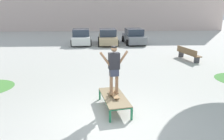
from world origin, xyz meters
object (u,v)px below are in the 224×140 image
Objects in this scene: skateboard at (114,94)px; car_grey at (134,37)px; car_tan at (108,37)px; skater at (114,67)px; park_bench at (188,53)px; skate_box at (114,98)px; car_white at (81,37)px.

skateboard is 14.99m from car_grey.
skateboard is at bearing -90.79° from car_tan.
skateboard is 0.99m from skater.
park_bench is (5.54, 7.37, -1.08)m from skater.
car_white is (-2.43, 14.60, 0.28)m from skate_box.
car_white is at bearing -178.50° from car_grey.
skate_box is 1.12m from skater.
car_tan is (0.20, 14.40, 0.28)m from skate_box.
skater is at bearing 102.92° from skateboard.
car_tan is at bearing -172.78° from car_grey.
skateboard is at bearing -126.91° from park_bench.
skater is at bearing -90.79° from car_tan.
skate_box is at bearing -90.78° from car_tan.
skater is at bearing -100.87° from car_grey.
skater is 0.39× the size of car_grey.
car_white is at bearing 137.83° from park_bench.
park_bench is (2.71, -7.35, -0.24)m from car_grey.
skate_box is 14.41m from car_tan.
skate_box is at bearing -80.57° from car_white.
skater reaches higher than car_white.
skateboard is at bearing -77.08° from skater.
car_grey is 7.84m from park_bench.
skater is at bearing -126.92° from park_bench.
park_bench is at bearing 53.08° from skater.
car_tan is (2.62, -0.20, 0.00)m from car_white.
car_white is 10.75m from park_bench.
car_grey reaches higher than park_bench.
skate_box is 0.82× the size of park_bench.
skateboard is 0.19× the size of car_white.
skate_box is 14.80m from car_white.
car_grey is (2.82, 14.74, 0.28)m from skate_box.
car_tan is at bearing -4.25° from car_white.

